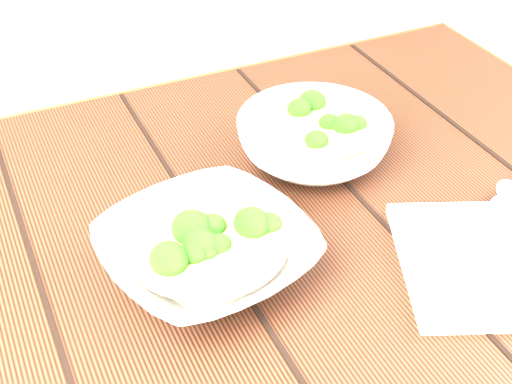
% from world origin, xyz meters
% --- Properties ---
extents(table, '(1.20, 0.80, 0.75)m').
position_xyz_m(table, '(0.00, 0.00, 0.63)').
color(table, '#351A0F').
rests_on(table, ground).
extents(soup_bowl_front, '(0.27, 0.27, 0.07)m').
position_xyz_m(soup_bowl_front, '(-0.04, -0.03, 0.78)').
color(soup_bowl_front, silver).
rests_on(soup_bowl_front, table).
extents(soup_bowl_back, '(0.22, 0.22, 0.08)m').
position_xyz_m(soup_bowl_back, '(0.17, 0.11, 0.78)').
color(soup_bowl_back, silver).
rests_on(soup_bowl_back, table).
extents(trivet, '(0.11, 0.11, 0.03)m').
position_xyz_m(trivet, '(0.00, 0.03, 0.76)').
color(trivet, black).
rests_on(trivet, table).
extents(napkin, '(0.30, 0.28, 0.01)m').
position_xyz_m(napkin, '(0.27, -0.17, 0.76)').
color(napkin, beige).
rests_on(napkin, table).
extents(spoon_left, '(0.14, 0.17, 0.01)m').
position_xyz_m(spoon_left, '(0.29, -0.13, 0.77)').
color(spoon_left, beige).
rests_on(spoon_left, napkin).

